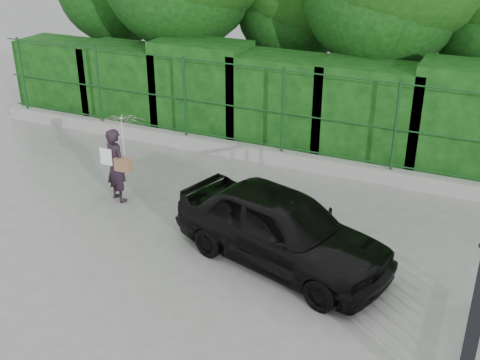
% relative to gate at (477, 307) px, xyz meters
% --- Properties ---
extents(ground, '(80.00, 80.00, 0.00)m').
position_rel_gate_xyz_m(ground, '(-4.60, 0.72, -1.19)').
color(ground, gray).
extents(kerb, '(14.00, 0.25, 0.30)m').
position_rel_gate_xyz_m(kerb, '(-4.60, 5.22, -1.04)').
color(kerb, '#9E9E99').
rests_on(kerb, ground).
extents(fence, '(14.13, 0.06, 1.80)m').
position_rel_gate_xyz_m(fence, '(-4.38, 5.22, 0.01)').
color(fence, '#123D17').
rests_on(fence, kerb).
extents(hedge, '(14.20, 1.20, 2.30)m').
position_rel_gate_xyz_m(hedge, '(-4.56, 6.22, -0.16)').
color(hedge, black).
rests_on(hedge, ground).
extents(gate, '(0.22, 2.33, 2.36)m').
position_rel_gate_xyz_m(gate, '(0.00, 0.00, 0.00)').
color(gate, black).
rests_on(gate, ground).
extents(woman, '(0.90, 0.91, 1.67)m').
position_rel_gate_xyz_m(woman, '(-6.30, 2.46, -0.08)').
color(woman, black).
rests_on(woman, ground).
extents(car, '(3.81, 2.38, 1.21)m').
position_rel_gate_xyz_m(car, '(-2.87, 1.67, -0.58)').
color(car, black).
rests_on(car, ground).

